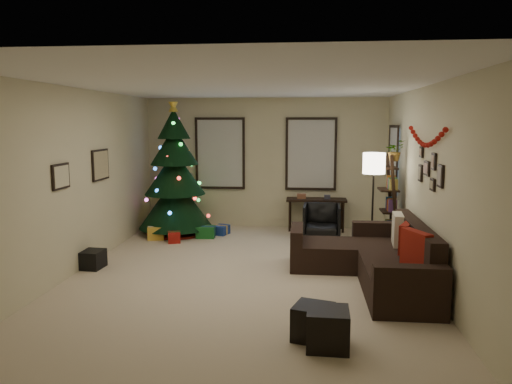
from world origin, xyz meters
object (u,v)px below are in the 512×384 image
(desk, at_px, (316,202))
(desk_chair, at_px, (322,221))
(christmas_tree, at_px, (175,178))
(bookshelf, at_px, (391,205))
(sofa, at_px, (376,261))

(desk, height_order, desk_chair, desk_chair)
(christmas_tree, bearing_deg, bookshelf, -13.41)
(christmas_tree, height_order, sofa, christmas_tree)
(sofa, distance_m, bookshelf, 1.75)
(desk, bearing_deg, sofa, -76.06)
(desk_chair, bearing_deg, christmas_tree, -179.01)
(desk, distance_m, bookshelf, 1.98)
(sofa, bearing_deg, christmas_tree, 144.31)
(christmas_tree, distance_m, sofa, 4.46)
(bookshelf, bearing_deg, desk, 128.63)
(sofa, height_order, desk_chair, sofa)
(christmas_tree, relative_size, bookshelf, 1.60)
(christmas_tree, xyz_separation_m, bookshelf, (4.01, -0.96, -0.30))
(sofa, relative_size, bookshelf, 1.58)
(desk_chair, bearing_deg, bookshelf, -35.59)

